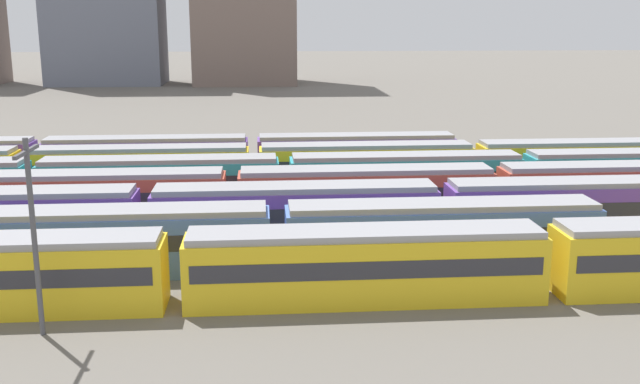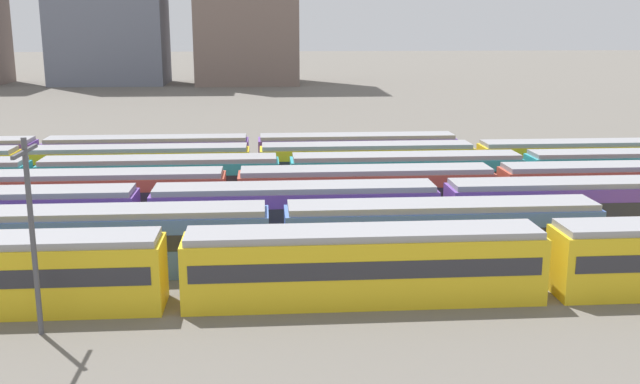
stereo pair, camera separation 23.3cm
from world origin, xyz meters
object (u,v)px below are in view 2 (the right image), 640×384
train_track_1 (107,241)px  train_track_3 (232,195)px  train_track_5 (255,167)px  train_track_6 (148,157)px  train_track_2 (295,213)px  train_track_0 (364,265)px  catenary_pole_0 (32,227)px  train_track_4 (523,175)px

train_track_1 → train_track_3: bearing=58.0°
train_track_5 → train_track_6: (-9.61, 5.20, -0.00)m
train_track_2 → train_track_1: bearing=-154.1°
train_track_1 → train_track_6: same height
train_track_1 → train_track_6: 26.05m
train_track_1 → train_track_2: same height
train_track_0 → train_track_1: bearing=159.2°
train_track_6 → catenary_pole_0: size_ratio=6.22×
train_track_3 → train_track_6: bearing=117.5°
train_track_0 → catenary_pole_0: size_ratio=10.43×
train_track_2 → train_track_4: same height
train_track_2 → train_track_6: 24.19m
train_track_0 → train_track_6: (-15.33, 31.20, -0.00)m
train_track_6 → train_track_5: bearing=-28.4°
train_track_4 → train_track_5: 21.90m
train_track_4 → train_track_3: bearing=-167.1°
train_track_2 → train_track_4: size_ratio=0.83×
train_track_3 → train_track_6: 17.59m
train_track_0 → train_track_4: (15.55, 20.80, 0.00)m
train_track_3 → train_track_4: same height
train_track_2 → train_track_4: 21.26m
train_track_0 → train_track_3: same height
train_track_1 → train_track_2: 11.91m
train_track_1 → train_track_5: same height
train_track_4 → train_track_0: bearing=-126.8°
train_track_0 → train_track_1: same height
train_track_1 → catenary_pole_0: bearing=-99.7°
train_track_0 → train_track_3: 17.18m
train_track_3 → train_track_5: same height
catenary_pole_0 → train_track_3: bearing=67.0°
train_track_0 → catenary_pole_0: 15.69m
train_track_4 → train_track_5: same height
train_track_0 → catenary_pole_0: bearing=-168.9°
train_track_3 → train_track_5: (1.48, 10.40, 0.00)m
train_track_0 → train_track_4: 25.97m
train_track_0 → train_track_4: same height
catenary_pole_0 → train_track_2: bearing=47.8°
train_track_4 → train_track_6: 32.59m
train_track_2 → train_track_6: (-12.35, 20.80, -0.00)m
train_track_2 → train_track_3: 6.69m
train_track_4 → train_track_5: bearing=166.3°
train_track_0 → train_track_1: 14.65m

